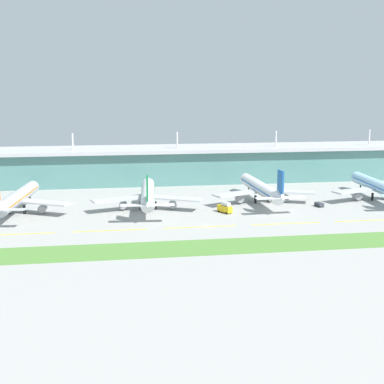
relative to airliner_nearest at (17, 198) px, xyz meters
name	(u,v)px	position (x,y,z in m)	size (l,w,h in m)	color
ground_plane	(208,226)	(75.73, -33.32, -6.44)	(600.00, 600.00, 0.00)	#9E9E99
terminal_building	(176,164)	(75.73, 66.31, 3.55)	(288.00, 34.00, 28.58)	slate
airliner_nearest	(17,198)	(0.00, 0.00, 0.00)	(48.49, 60.30, 18.90)	#ADB2BC
airliner_near_middle	(148,195)	(55.23, -0.45, 0.00)	(48.66, 59.98, 18.90)	silver
airliner_far_middle	(261,189)	(108.07, 5.68, 0.00)	(48.78, 60.80, 18.90)	white
airliner_farthest	(378,186)	(164.37, 2.96, 0.00)	(48.72, 60.42, 18.90)	#9ED1EA
taxiway_stripe_west	(16,234)	(4.73, -34.22, -6.42)	(28.00, 0.70, 0.04)	yellow
taxiway_stripe_mid_west	(110,231)	(38.73, -34.22, -6.42)	(28.00, 0.70, 0.04)	yellow
taxiway_stripe_centre	(200,227)	(72.73, -34.22, -6.42)	(28.00, 0.70, 0.04)	yellow
taxiway_stripe_mid_east	(286,224)	(106.73, -34.22, -6.42)	(28.00, 0.70, 0.04)	yellow
taxiway_stripe_east	(367,220)	(140.73, -34.22, -6.42)	(28.00, 0.70, 0.04)	yellow
grass_verge	(222,246)	(75.73, -60.42, -6.39)	(300.00, 18.00, 0.10)	#518438
pushback_tug	(319,204)	(131.25, -7.24, -5.34)	(3.23, 4.78, 1.85)	#333842
fuel_truck	(225,208)	(87.08, -12.48, -4.18)	(5.75, 7.56, 4.95)	gold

